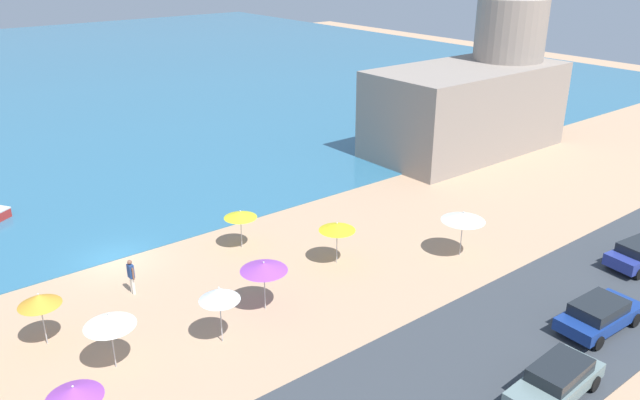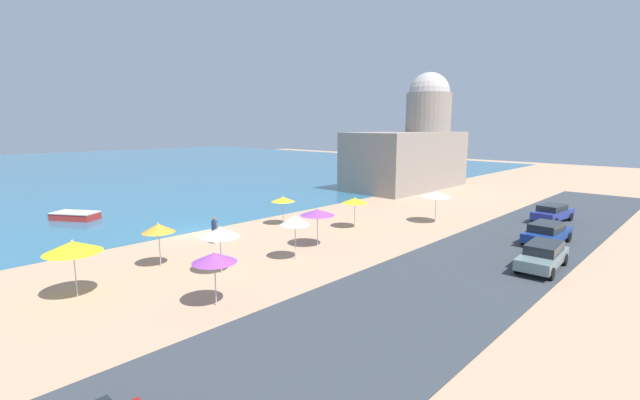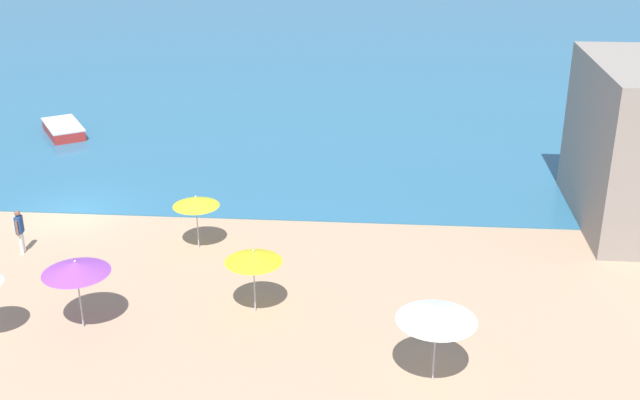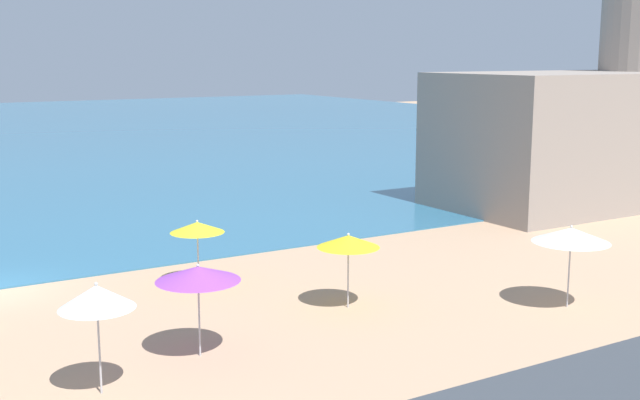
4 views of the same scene
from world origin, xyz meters
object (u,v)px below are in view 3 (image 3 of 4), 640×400
object	(u,v)px
beach_umbrella_3	(253,257)
bather_1	(20,229)
beach_umbrella_2	(437,313)
skiff_nearshore	(63,129)
beach_umbrella_4	(196,202)
beach_umbrella_1	(76,268)

from	to	relation	value
beach_umbrella_3	bather_1	bearing A→B (deg)	159.18
beach_umbrella_3	bather_1	size ratio (longest dim) A/B	1.30
beach_umbrella_2	skiff_nearshore	size ratio (longest dim) A/B	0.64
beach_umbrella_2	beach_umbrella_4	world-z (taller)	beach_umbrella_2
bather_1	beach_umbrella_2	bearing A→B (deg)	-24.79
beach_umbrella_2	beach_umbrella_3	bearing A→B (deg)	149.11
beach_umbrella_4	bather_1	size ratio (longest dim) A/B	1.24
beach_umbrella_3	bather_1	xyz separation A→B (m)	(-9.75, 3.71, -1.07)
skiff_nearshore	beach_umbrella_4	bearing A→B (deg)	-51.69
beach_umbrella_1	beach_umbrella_2	xyz separation A→B (m)	(11.32, -2.06, 0.08)
beach_umbrella_4	bather_1	bearing A→B (deg)	-171.75
beach_umbrella_2	beach_umbrella_3	distance (m)	6.79
beach_umbrella_1	skiff_nearshore	world-z (taller)	beach_umbrella_1
beach_umbrella_1	beach_umbrella_3	world-z (taller)	beach_umbrella_1
beach_umbrella_4	skiff_nearshore	world-z (taller)	beach_umbrella_4
beach_umbrella_2	beach_umbrella_4	xyz separation A→B (m)	(-8.80, 8.17, -0.29)
beach_umbrella_1	beach_umbrella_3	size ratio (longest dim) A/B	1.05
beach_umbrella_3	skiff_nearshore	distance (m)	22.80
beach_umbrella_1	bather_1	world-z (taller)	beach_umbrella_1
beach_umbrella_1	bather_1	bearing A→B (deg)	129.65
beach_umbrella_3	beach_umbrella_4	distance (m)	5.56
beach_umbrella_4	beach_umbrella_1	bearing A→B (deg)	-112.37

